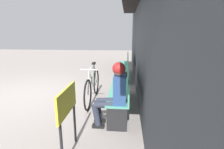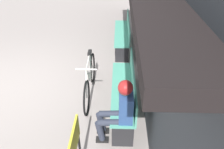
{
  "view_description": "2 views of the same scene",
  "coord_description": "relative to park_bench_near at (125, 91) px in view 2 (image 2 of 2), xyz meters",
  "views": [
    {
      "loc": [
        4.3,
        2.55,
        1.71
      ],
      "look_at": [
        0.17,
        2.2,
        0.68
      ],
      "focal_mm": 28.0,
      "sensor_mm": 36.0,
      "label": 1
    },
    {
      "loc": [
        3.94,
        2.3,
        3.05
      ],
      "look_at": [
        0.27,
        2.19,
        0.58
      ],
      "focal_mm": 35.0,
      "sensor_mm": 36.0,
      "label": 2
    }
  ],
  "objects": [
    {
      "name": "bicycle",
      "position": [
        -0.38,
        -0.74,
        -0.03
      ],
      "size": [
        1.77,
        0.4,
        0.94
      ],
      "color": "black",
      "rests_on": "ground_plane"
    },
    {
      "name": "park_bench_near",
      "position": [
        0.0,
        0.0,
        0.0
      ],
      "size": [
        1.98,
        0.42,
        0.86
      ],
      "color": "#51A88E",
      "rests_on": "ground_plane"
    },
    {
      "name": "signboard",
      "position": [
        1.61,
        -0.69,
        0.3
      ],
      "size": [
        0.7,
        0.04,
        0.98
      ],
      "color": "#232326",
      "rests_on": "ground_plane"
    },
    {
      "name": "park_bench_far",
      "position": [
        -2.79,
        0.0,
        0.0
      ],
      "size": [
        2.0,
        0.42,
        0.86
      ],
      "color": "#51A88E",
      "rests_on": "ground_plane"
    },
    {
      "name": "storefront_wall",
      "position": [
        -0.58,
        0.42,
        1.24
      ],
      "size": [
        12.0,
        0.56,
        3.2
      ],
      "color": "#3D4247",
      "rests_on": "ground_plane"
    },
    {
      "name": "ground_plane",
      "position": [
        -0.58,
        -2.46,
        -0.42
      ],
      "size": [
        24.0,
        24.0,
        0.0
      ],
      "primitive_type": "plane",
      "color": "gray"
    },
    {
      "name": "person_seated",
      "position": [
        0.78,
        -0.11,
        0.27
      ],
      "size": [
        0.34,
        0.61,
        1.2
      ],
      "color": "#2D3342",
      "rests_on": "ground_plane"
    }
  ]
}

